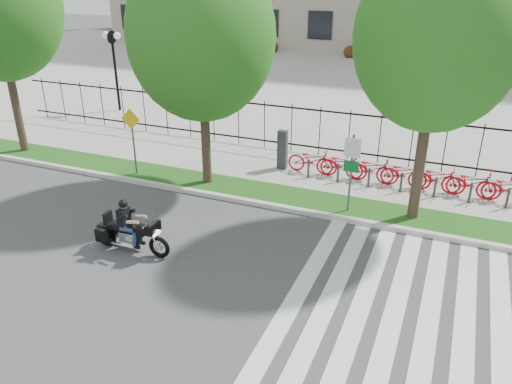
% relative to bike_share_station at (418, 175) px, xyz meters
% --- Properties ---
extents(ground, '(120.00, 120.00, 0.00)m').
position_rel_bike_share_station_xyz_m(ground, '(-4.12, -7.20, -0.65)').
color(ground, '#3C3D3F').
rests_on(ground, ground).
extents(curb, '(60.00, 0.20, 0.15)m').
position_rel_bike_share_station_xyz_m(curb, '(-4.12, -3.10, -0.57)').
color(curb, beige).
rests_on(curb, ground).
extents(grass_verge, '(60.00, 1.50, 0.15)m').
position_rel_bike_share_station_xyz_m(grass_verge, '(-4.12, -2.25, -0.57)').
color(grass_verge, '#1D4B12').
rests_on(grass_verge, ground).
extents(sidewalk, '(60.00, 3.50, 0.15)m').
position_rel_bike_share_station_xyz_m(sidewalk, '(-4.12, 0.25, -0.57)').
color(sidewalk, gray).
rests_on(sidewalk, ground).
extents(plaza, '(80.00, 34.00, 0.10)m').
position_rel_bike_share_station_xyz_m(plaza, '(-4.12, 17.80, -0.60)').
color(plaza, gray).
rests_on(plaza, ground).
extents(crosswalk_stripes, '(5.70, 8.00, 0.01)m').
position_rel_bike_share_station_xyz_m(crosswalk_stripes, '(0.70, -7.20, -0.64)').
color(crosswalk_stripes, silver).
rests_on(crosswalk_stripes, ground).
extents(iron_fence, '(30.00, 0.06, 2.00)m').
position_rel_bike_share_station_xyz_m(iron_fence, '(-4.12, 2.00, 0.50)').
color(iron_fence, black).
rests_on(iron_fence, sidewalk).
extents(lamp_post_left, '(1.06, 0.70, 4.25)m').
position_rel_bike_share_station_xyz_m(lamp_post_left, '(-16.12, 4.80, 2.56)').
color(lamp_post_left, black).
rests_on(lamp_post_left, ground).
extents(street_tree_1, '(4.82, 4.82, 7.83)m').
position_rel_bike_share_station_xyz_m(street_tree_1, '(-7.02, -2.25, 4.55)').
color(street_tree_1, '#35241D').
rests_on(street_tree_1, grass_verge).
extents(street_tree_2, '(4.50, 4.50, 7.95)m').
position_rel_bike_share_station_xyz_m(street_tree_2, '(0.13, -2.25, 4.85)').
color(street_tree_2, '#35241D').
rests_on(street_tree_2, grass_verge).
extents(bike_share_station, '(10.02, 0.87, 1.50)m').
position_rel_bike_share_station_xyz_m(bike_share_station, '(0.00, 0.00, 0.00)').
color(bike_share_station, '#2D2D33').
rests_on(bike_share_station, sidewalk).
extents(sign_pole_regulatory, '(0.50, 0.09, 2.50)m').
position_rel_bike_share_station_xyz_m(sign_pole_regulatory, '(-1.81, -2.62, 1.09)').
color(sign_pole_regulatory, '#59595B').
rests_on(sign_pole_regulatory, grass_verge).
extents(sign_pole_warning, '(0.78, 0.09, 2.49)m').
position_rel_bike_share_station_xyz_m(sign_pole_warning, '(-9.82, -2.62, 1.09)').
color(sign_pole_warning, '#59595B').
rests_on(sign_pole_warning, grass_verge).
extents(motorcycle_rider, '(2.40, 0.70, 1.85)m').
position_rel_bike_share_station_xyz_m(motorcycle_rider, '(-6.81, -7.11, -0.03)').
color(motorcycle_rider, black).
rests_on(motorcycle_rider, ground).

